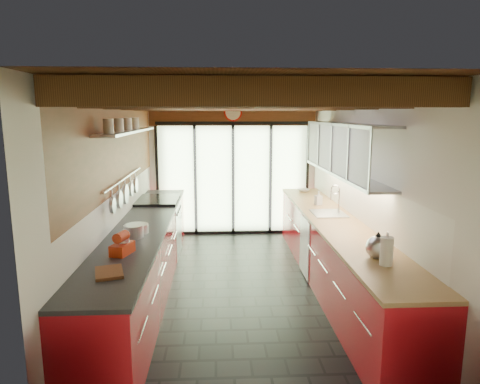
{
  "coord_description": "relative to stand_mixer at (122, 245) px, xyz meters",
  "views": [
    {
      "loc": [
        -0.3,
        -5.44,
        2.32
      ],
      "look_at": [
        0.01,
        0.4,
        1.25
      ],
      "focal_mm": 32.0,
      "sensor_mm": 36.0,
      "label": 1
    }
  ],
  "objects": [
    {
      "name": "left_counter",
      "position": [
        -0.01,
        1.23,
        -0.55
      ],
      "size": [
        0.68,
        5.0,
        0.92
      ],
      "color": "#B1121C",
      "rests_on": "ground"
    },
    {
      "name": "cutting_board",
      "position": [
        0.0,
        -0.56,
        -0.08
      ],
      "size": [
        0.31,
        0.38,
        0.03
      ],
      "primitive_type": "cube",
      "rotation": [
        0.0,
        0.0,
        0.28
      ],
      "color": "brown",
      "rests_on": "left_counter"
    },
    {
      "name": "kettle",
      "position": [
        2.54,
        -0.25,
        0.03
      ],
      "size": [
        0.26,
        0.3,
        0.28
      ],
      "color": "silver",
      "rests_on": "right_counter"
    },
    {
      "name": "sink_assembly",
      "position": [
        2.56,
        1.63,
        -0.05
      ],
      "size": [
        0.45,
        0.52,
        0.43
      ],
      "color": "silver",
      "rests_on": "right_counter"
    },
    {
      "name": "range_stove",
      "position": [
        -0.01,
        2.68,
        -0.54
      ],
      "size": [
        0.66,
        0.9,
        0.97
      ],
      "color": "silver",
      "rests_on": "ground"
    },
    {
      "name": "left_wall_fixtures",
      "position": [
        -0.2,
        1.41,
        0.83
      ],
      "size": [
        0.28,
        2.6,
        0.96
      ],
      "color": "silver",
      "rests_on": "ground"
    },
    {
      "name": "paper_towel",
      "position": [
        2.54,
        -0.48,
        0.04
      ],
      "size": [
        0.15,
        0.15,
        0.33
      ],
      "color": "white",
      "rests_on": "right_counter"
    },
    {
      "name": "pot_small",
      "position": [
        0.0,
        0.77,
        -0.04
      ],
      "size": [
        0.28,
        0.28,
        0.11
      ],
      "primitive_type": "cylinder",
      "rotation": [
        0.0,
        0.0,
        -0.01
      ],
      "color": "silver",
      "rests_on": "left_counter"
    },
    {
      "name": "glass_door",
      "position": [
        1.27,
        3.92,
        0.64
      ],
      "size": [
        2.95,
        0.1,
        2.9
      ],
      "color": "#C6EAAD",
      "rests_on": "ground"
    },
    {
      "name": "ground",
      "position": [
        1.27,
        1.23,
        -1.01
      ],
      "size": [
        5.5,
        5.5,
        0.0
      ],
      "primitive_type": "plane",
      "color": "black",
      "rests_on": "ground"
    },
    {
      "name": "bowl",
      "position": [
        2.54,
        3.39,
        -0.07
      ],
      "size": [
        0.26,
        0.26,
        0.05
      ],
      "primitive_type": "imported",
      "rotation": [
        0.0,
        0.0,
        0.37
      ],
      "color": "silver",
      "rests_on": "right_counter"
    },
    {
      "name": "soap_bottle",
      "position": [
        2.54,
        2.25,
        0.01
      ],
      "size": [
        0.12,
        0.12,
        0.22
      ],
      "primitive_type": "imported",
      "rotation": [
        0.0,
        0.0,
        0.25
      ],
      "color": "silver",
      "rests_on": "right_counter"
    },
    {
      "name": "upper_cabinets_right",
      "position": [
        2.7,
        1.53,
        0.84
      ],
      "size": [
        0.34,
        3.0,
        3.0
      ],
      "color": "silver",
      "rests_on": "ground"
    },
    {
      "name": "stand_mixer",
      "position": [
        0.0,
        0.0,
        0.0
      ],
      "size": [
        0.23,
        0.3,
        0.24
      ],
      "color": "#B2290E",
      "rests_on": "left_counter"
    },
    {
      "name": "pot_large",
      "position": [
        0.0,
        0.6,
        -0.02
      ],
      "size": [
        0.3,
        0.3,
        0.14
      ],
      "primitive_type": "cylinder",
      "rotation": [
        0.0,
        0.0,
        -0.41
      ],
      "color": "silver",
      "rests_on": "left_counter"
    },
    {
      "name": "room_shell",
      "position": [
        1.27,
        1.23,
        0.64
      ],
      "size": [
        5.5,
        5.5,
        5.5
      ],
      "color": "silver",
      "rests_on": "ground"
    },
    {
      "name": "right_counter",
      "position": [
        2.54,
        1.23,
        -0.55
      ],
      "size": [
        0.68,
        5.0,
        0.92
      ],
      "color": "#B1121C",
      "rests_on": "ground"
    },
    {
      "name": "ceiling_beams",
      "position": [
        1.27,
        1.61,
        1.45
      ],
      "size": [
        3.14,
        5.06,
        4.9
      ],
      "color": "#593316",
      "rests_on": "ground"
    }
  ]
}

